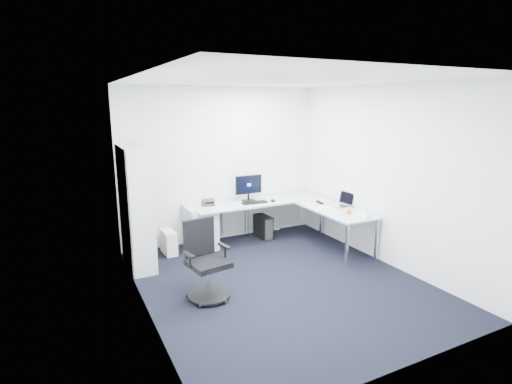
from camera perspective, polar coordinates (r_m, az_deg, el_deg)
name	(u,v)px	position (r m, az deg, el deg)	size (l,w,h in m)	color
ground	(280,282)	(5.65, 3.52, -12.71)	(4.20, 4.20, 0.00)	black
ceiling	(283,79)	(5.12, 3.94, 15.77)	(4.20, 4.20, 0.00)	white
wall_back	(222,165)	(7.08, -4.92, 3.90)	(3.60, 0.02, 2.70)	white
wall_front	(407,231)	(3.63, 20.79, -5.26)	(3.60, 0.02, 2.70)	white
wall_left	(142,201)	(4.60, -16.02, -1.26)	(0.02, 4.20, 2.70)	white
wall_right	(385,175)	(6.31, 17.97, 2.27)	(0.02, 4.20, 2.70)	white
l_desk	(268,225)	(6.92, 1.66, -4.76)	(2.42, 1.35, 0.71)	#B6B9B9
drawer_pedestal	(200,227)	(6.85, -7.95, -5.01)	(0.47, 0.58, 0.72)	#B6B9B9
bookshelf	(136,208)	(6.12, -16.77, -2.18)	(0.35, 0.91, 1.82)	silver
task_chair	(208,261)	(5.05, -6.84, -9.80)	(0.56, 0.56, 0.99)	black
black_pc_tower	(263,227)	(7.32, 1.06, -4.98)	(0.19, 0.42, 0.41)	black
beige_pc_tower	(169,242)	(6.72, -12.36, -7.02)	(0.18, 0.41, 0.38)	beige
power_strip	(271,229)	(7.80, 2.21, -5.31)	(0.31, 0.05, 0.04)	white
monitor	(249,188)	(7.06, -1.03, 0.58)	(0.50, 0.16, 0.48)	black
black_keyboard	(255,202)	(6.97, -0.19, -1.50)	(0.45, 0.16, 0.02)	black
mouse	(273,201)	(7.08, 2.40, -1.24)	(0.06, 0.10, 0.03)	black
desk_phone	(208,202)	(6.83, -6.87, -1.41)	(0.19, 0.19, 0.14)	#28282A
laptop	(338,200)	(6.85, 11.66, -1.07)	(0.34, 0.33, 0.24)	silver
white_keyboard	(326,208)	(6.75, 10.01, -2.21)	(0.11, 0.37, 0.01)	white
headphones	(320,202)	(7.05, 9.11, -1.39)	(0.12, 0.19, 0.05)	black
orange_fruit	(349,211)	(6.46, 13.12, -2.72)	(0.08, 0.08, 0.08)	orange
tissue_box	(364,215)	(6.34, 15.20, -3.16)	(0.11, 0.21, 0.07)	white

